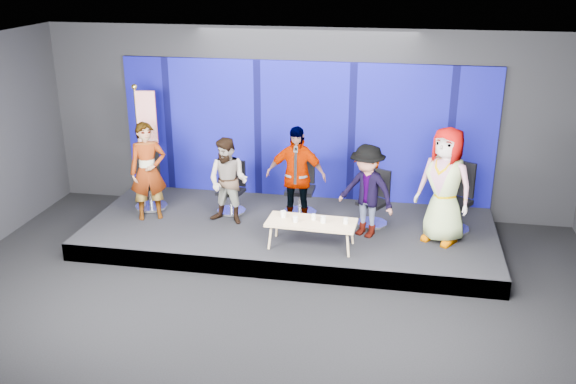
% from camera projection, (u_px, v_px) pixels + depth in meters
% --- Properties ---
extents(ground, '(10.00, 10.00, 0.00)m').
position_uv_depth(ground, '(258.00, 313.00, 8.96)').
color(ground, black).
rests_on(ground, ground).
extents(room_walls, '(10.02, 8.02, 3.51)m').
position_uv_depth(room_walls, '(255.00, 146.00, 8.12)').
color(room_walls, black).
rests_on(room_walls, ground).
extents(riser, '(7.00, 3.00, 0.30)m').
position_uv_depth(riser, '(290.00, 232.00, 11.21)').
color(riser, black).
rests_on(riser, ground).
extents(backdrop, '(7.00, 0.08, 2.60)m').
position_uv_depth(backdrop, '(304.00, 131.00, 12.05)').
color(backdrop, '#08075B').
rests_on(backdrop, riser).
extents(chair_a, '(0.81, 0.81, 1.07)m').
position_uv_depth(chair_a, '(150.00, 189.00, 11.80)').
color(chair_a, silver).
rests_on(chair_a, riser).
extents(panelist_a, '(0.75, 0.65, 1.73)m').
position_uv_depth(panelist_a, '(148.00, 171.00, 11.15)').
color(panelist_a, black).
rests_on(panelist_a, riser).
extents(chair_b, '(0.61, 0.61, 0.94)m').
position_uv_depth(chair_b, '(232.00, 196.00, 11.61)').
color(chair_b, silver).
rests_on(chair_b, riser).
extents(panelist_b, '(0.83, 0.70, 1.52)m').
position_uv_depth(panelist_b, '(228.00, 181.00, 10.98)').
color(panelist_b, black).
rests_on(panelist_b, riser).
extents(chair_c, '(0.61, 0.61, 1.08)m').
position_uv_depth(chair_c, '(301.00, 195.00, 11.51)').
color(chair_c, silver).
rests_on(chair_c, riser).
extents(panelist_c, '(1.03, 0.43, 1.76)m').
position_uv_depth(panelist_c, '(296.00, 176.00, 10.86)').
color(panelist_c, black).
rests_on(panelist_c, riser).
extents(chair_d, '(0.74, 0.74, 0.97)m').
position_uv_depth(chair_d, '(374.00, 207.00, 11.06)').
color(chair_d, silver).
rests_on(chair_d, riser).
extents(panelist_d, '(1.17, 0.99, 1.57)m').
position_uv_depth(panelist_d, '(367.00, 191.00, 10.46)').
color(panelist_d, black).
rests_on(panelist_d, riser).
extents(chair_e, '(0.91, 0.91, 1.18)m').
position_uv_depth(chair_e, '(453.00, 209.00, 10.80)').
color(chair_e, silver).
rests_on(chair_e, riser).
extents(panelist_e, '(1.11, 0.99, 1.91)m').
position_uv_depth(panelist_e, '(445.00, 186.00, 10.20)').
color(panelist_e, black).
rests_on(panelist_e, riser).
extents(coffee_table, '(1.44, 0.66, 0.44)m').
position_uv_depth(coffee_table, '(311.00, 223.00, 10.18)').
color(coffee_table, tan).
rests_on(coffee_table, riser).
extents(mug_a, '(0.09, 0.09, 0.10)m').
position_uv_depth(mug_a, '(283.00, 214.00, 10.31)').
color(mug_a, silver).
rests_on(mug_a, coffee_table).
extents(mug_b, '(0.08, 0.08, 0.09)m').
position_uv_depth(mug_b, '(295.00, 219.00, 10.12)').
color(mug_b, silver).
rests_on(mug_b, coffee_table).
extents(mug_c, '(0.07, 0.07, 0.09)m').
position_uv_depth(mug_c, '(314.00, 217.00, 10.21)').
color(mug_c, silver).
rests_on(mug_c, coffee_table).
extents(mug_d, '(0.09, 0.09, 0.11)m').
position_uv_depth(mug_d, '(323.00, 219.00, 10.10)').
color(mug_d, silver).
rests_on(mug_d, coffee_table).
extents(mug_e, '(0.08, 0.08, 0.09)m').
position_uv_depth(mug_e, '(346.00, 221.00, 10.06)').
color(mug_e, silver).
rests_on(mug_e, coffee_table).
extents(flag_stand, '(0.51, 0.30, 2.23)m').
position_uv_depth(flag_stand, '(145.00, 141.00, 11.83)').
color(flag_stand, black).
rests_on(flag_stand, riser).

